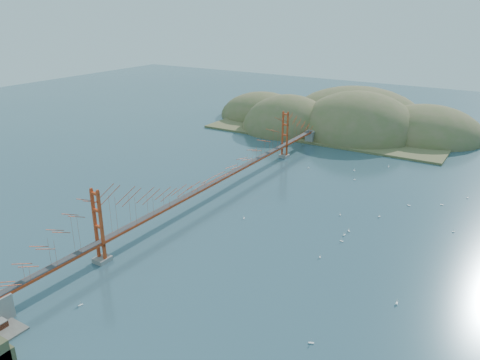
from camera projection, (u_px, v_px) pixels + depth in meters
The scene contains 21 objects.
ground at pixel (216, 196), 93.92m from camera, with size 320.00×320.00×0.00m, color #325565.
bridge at pixel (216, 163), 91.59m from camera, with size 2.20×94.40×12.00m.
far_headlands at pixel (346, 127), 147.21m from camera, with size 84.00×58.00×25.00m.
sailboat_8 at pixel (442, 204), 89.64m from camera, with size 0.59×0.49×0.68m.
sailboat_4 at pixel (344, 235), 77.95m from camera, with size 0.53×0.58×0.66m.
sailboat_7 at pixel (409, 205), 89.36m from camera, with size 0.65×0.58×0.73m.
sailboat_15 at pixel (389, 166), 110.57m from camera, with size 0.60×0.64×0.73m.
sailboat_10 at pixel (81, 305), 59.76m from camera, with size 0.60×0.65×0.74m.
sailboat_6 at pixel (320, 257), 71.11m from camera, with size 0.56×0.56×0.62m.
sailboat_5 at pixel (397, 303), 60.18m from camera, with size 0.51×0.63×0.73m.
sailboat_16 at pixel (349, 231), 79.30m from camera, with size 0.70×0.70×0.73m.
sailboat_3 at pixel (355, 179), 102.44m from camera, with size 0.55×0.45×0.65m.
sailboat_14 at pixel (379, 216), 84.70m from camera, with size 0.57×0.57×0.64m.
sailboat_13 at pixel (311, 342), 53.10m from camera, with size 0.66×0.65×0.74m.
sailboat_9 at pixel (454, 231), 79.09m from camera, with size 0.54×0.54×0.56m.
sailboat_1 at pixel (340, 214), 85.41m from camera, with size 0.48×0.51×0.58m.
sailboat_12 at pixel (354, 170), 108.17m from camera, with size 0.58×0.58×0.64m.
sailboat_2 at pixel (342, 241), 75.92m from camera, with size 0.64×0.63×0.72m.
sailboat_0 at pixel (244, 218), 84.03m from camera, with size 0.52×0.55×0.62m.
sailboat_extra_0 at pixel (309, 168), 109.71m from camera, with size 0.60×0.60×0.63m.
sailboat_extra_1 at pixel (468, 197), 92.94m from camera, with size 0.55×0.55×0.61m.
Camera 1 is at (49.95, -71.07, 36.18)m, focal length 35.00 mm.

